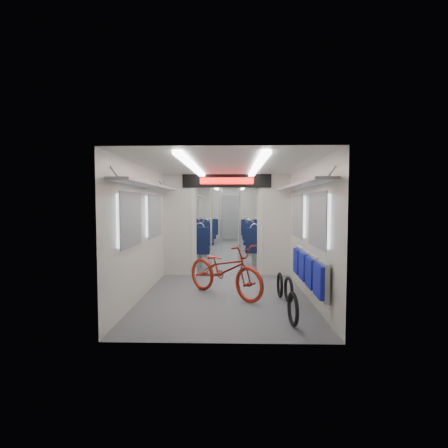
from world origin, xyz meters
The scene contains 14 objects.
carriage centered at (0.00, -0.27, 1.50)m, with size 12.00×12.02×2.31m.
bicycle centered at (-0.01, -3.89, 0.47)m, with size 0.62×1.79×0.94m, color #9E2617.
flip_bench centered at (1.35, -4.41, 0.58)m, with size 0.12×2.12×0.53m.
bike_hoop_a centered at (0.94, -5.40, 0.21)m, with size 0.47×0.47×0.05m, color black.
bike_hoop_b centered at (1.06, -4.31, 0.19)m, with size 0.44×0.44×0.05m, color black.
bike_hoop_c centered at (0.96, -3.97, 0.20)m, with size 0.44×0.44×0.05m, color black.
seat_bay_near_left centered at (-0.94, -0.12, 0.57)m, with size 0.95×2.27×1.16m.
seat_bay_near_right centered at (0.93, 0.04, 0.56)m, with size 0.93×2.17×1.13m.
seat_bay_far_left centered at (-0.93, 3.63, 0.54)m, with size 0.91×2.08×1.10m.
seat_bay_far_right centered at (0.93, 3.42, 0.54)m, with size 0.91×2.06×1.10m.
stanchion_near_left centered at (-0.38, -1.62, 1.15)m, with size 0.04×0.04×2.30m, color silver.
stanchion_near_right centered at (0.30, -1.20, 1.15)m, with size 0.04×0.04×2.30m, color silver.
stanchion_far_left centered at (-0.26, 2.00, 1.15)m, with size 0.04×0.04×2.30m, color silver.
stanchion_far_right centered at (0.37, 1.62, 1.15)m, with size 0.04×0.04×2.30m, color silver.
Camera 1 is at (0.14, -10.01, 1.64)m, focal length 28.00 mm.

